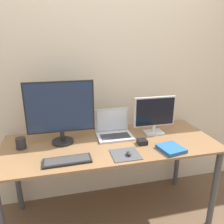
{
  "coord_description": "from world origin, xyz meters",
  "views": [
    {
      "loc": [
        -0.38,
        -1.27,
        1.6
      ],
      "look_at": [
        0.02,
        0.39,
        1.04
      ],
      "focal_mm": 35.0,
      "sensor_mm": 36.0,
      "label": 1
    }
  ],
  "objects_px": {
    "mug": "(21,143)",
    "power_brick": "(142,142)",
    "mouse": "(129,153)",
    "keyboard": "(67,161)",
    "monitor_right": "(155,114)",
    "book": "(171,149)",
    "monitor_left": "(60,111)",
    "laptop": "(114,129)"
  },
  "relations": [
    {
      "from": "mouse",
      "to": "book",
      "type": "height_order",
      "value": "mouse"
    },
    {
      "from": "monitor_right",
      "to": "book",
      "type": "height_order",
      "value": "monitor_right"
    },
    {
      "from": "laptop",
      "to": "keyboard",
      "type": "xyz_separation_m",
      "value": [
        -0.43,
        -0.37,
        -0.05
      ]
    },
    {
      "from": "laptop",
      "to": "book",
      "type": "xyz_separation_m",
      "value": [
        0.37,
        -0.39,
        -0.04
      ]
    },
    {
      "from": "laptop",
      "to": "mug",
      "type": "bearing_deg",
      "value": -174.48
    },
    {
      "from": "keyboard",
      "to": "mouse",
      "type": "bearing_deg",
      "value": -2.65
    },
    {
      "from": "mouse",
      "to": "power_brick",
      "type": "distance_m",
      "value": 0.23
    },
    {
      "from": "laptop",
      "to": "power_brick",
      "type": "distance_m",
      "value": 0.3
    },
    {
      "from": "keyboard",
      "to": "book",
      "type": "height_order",
      "value": "book"
    },
    {
      "from": "mug",
      "to": "power_brick",
      "type": "bearing_deg",
      "value": -8.88
    },
    {
      "from": "keyboard",
      "to": "mouse",
      "type": "xyz_separation_m",
      "value": [
        0.45,
        -0.02,
        0.01
      ]
    },
    {
      "from": "keyboard",
      "to": "mug",
      "type": "distance_m",
      "value": 0.46
    },
    {
      "from": "monitor_right",
      "to": "book",
      "type": "bearing_deg",
      "value": -90.19
    },
    {
      "from": "keyboard",
      "to": "power_brick",
      "type": "relative_size",
      "value": 4.47
    },
    {
      "from": "monitor_left",
      "to": "monitor_right",
      "type": "xyz_separation_m",
      "value": [
        0.83,
        0.0,
        -0.1
      ]
    },
    {
      "from": "book",
      "to": "mouse",
      "type": "bearing_deg",
      "value": -179.34
    },
    {
      "from": "monitor_right",
      "to": "keyboard",
      "type": "relative_size",
      "value": 1.11
    },
    {
      "from": "monitor_right",
      "to": "mug",
      "type": "relative_size",
      "value": 4.27
    },
    {
      "from": "monitor_right",
      "to": "mug",
      "type": "xyz_separation_m",
      "value": [
        -1.15,
        -0.03,
        -0.14
      ]
    },
    {
      "from": "monitor_right",
      "to": "monitor_left",
      "type": "bearing_deg",
      "value": -180.0
    },
    {
      "from": "monitor_right",
      "to": "power_brick",
      "type": "bearing_deg",
      "value": -134.99
    },
    {
      "from": "keyboard",
      "to": "power_brick",
      "type": "height_order",
      "value": "power_brick"
    },
    {
      "from": "laptop",
      "to": "keyboard",
      "type": "distance_m",
      "value": 0.57
    },
    {
      "from": "book",
      "to": "mug",
      "type": "bearing_deg",
      "value": 164.88
    },
    {
      "from": "mouse",
      "to": "mug",
      "type": "relative_size",
      "value": 0.66
    },
    {
      "from": "mug",
      "to": "power_brick",
      "type": "xyz_separation_m",
      "value": [
        0.97,
        -0.15,
        -0.03
      ]
    },
    {
      "from": "mug",
      "to": "keyboard",
      "type": "bearing_deg",
      "value": -40.09
    },
    {
      "from": "mouse",
      "to": "book",
      "type": "bearing_deg",
      "value": 0.66
    },
    {
      "from": "monitor_right",
      "to": "keyboard",
      "type": "bearing_deg",
      "value": -157.95
    },
    {
      "from": "laptop",
      "to": "power_brick",
      "type": "bearing_deg",
      "value": -50.06
    },
    {
      "from": "monitor_left",
      "to": "power_brick",
      "type": "height_order",
      "value": "monitor_left"
    },
    {
      "from": "laptop",
      "to": "book",
      "type": "relative_size",
      "value": 1.45
    },
    {
      "from": "power_brick",
      "to": "laptop",
      "type": "bearing_deg",
      "value": 129.94
    },
    {
      "from": "mouse",
      "to": "power_brick",
      "type": "relative_size",
      "value": 0.76
    },
    {
      "from": "mouse",
      "to": "power_brick",
      "type": "height_order",
      "value": "power_brick"
    },
    {
      "from": "laptop",
      "to": "mouse",
      "type": "distance_m",
      "value": 0.39
    },
    {
      "from": "book",
      "to": "monitor_right",
      "type": "bearing_deg",
      "value": 89.81
    },
    {
      "from": "mug",
      "to": "power_brick",
      "type": "relative_size",
      "value": 1.17
    },
    {
      "from": "laptop",
      "to": "book",
      "type": "height_order",
      "value": "laptop"
    },
    {
      "from": "book",
      "to": "power_brick",
      "type": "height_order",
      "value": "power_brick"
    },
    {
      "from": "book",
      "to": "power_brick",
      "type": "distance_m",
      "value": 0.24
    },
    {
      "from": "laptop",
      "to": "keyboard",
      "type": "bearing_deg",
      "value": -139.35
    }
  ]
}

